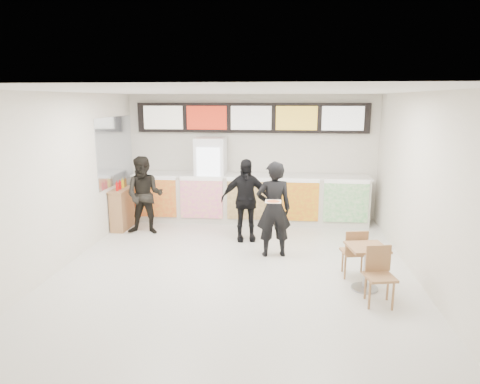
# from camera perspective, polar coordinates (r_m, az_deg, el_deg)

# --- Properties ---
(floor) EXTENTS (7.00, 7.00, 0.00)m
(floor) POSITION_cam_1_polar(r_m,az_deg,el_deg) (7.43, -0.73, -10.52)
(floor) COLOR beige
(floor) RESTS_ON ground
(ceiling) EXTENTS (7.00, 7.00, 0.00)m
(ceiling) POSITION_cam_1_polar(r_m,az_deg,el_deg) (6.85, -0.80, 13.29)
(ceiling) COLOR white
(ceiling) RESTS_ON wall_back
(wall_back) EXTENTS (6.00, 0.00, 6.00)m
(wall_back) POSITION_cam_1_polar(r_m,az_deg,el_deg) (10.43, 1.52, 4.65)
(wall_back) COLOR silver
(wall_back) RESTS_ON floor
(wall_left) EXTENTS (0.00, 7.00, 7.00)m
(wall_left) POSITION_cam_1_polar(r_m,az_deg,el_deg) (7.92, -22.86, 1.28)
(wall_left) COLOR silver
(wall_left) RESTS_ON floor
(wall_right) EXTENTS (0.00, 7.00, 7.00)m
(wall_right) POSITION_cam_1_polar(r_m,az_deg,el_deg) (7.28, 23.41, 0.34)
(wall_right) COLOR silver
(wall_right) RESTS_ON floor
(service_counter) EXTENTS (5.56, 0.77, 1.14)m
(service_counter) POSITION_cam_1_polar(r_m,az_deg,el_deg) (10.19, 1.31, -0.82)
(service_counter) COLOR silver
(service_counter) RESTS_ON floor
(menu_board) EXTENTS (5.50, 0.14, 0.70)m
(menu_board) POSITION_cam_1_polar(r_m,az_deg,el_deg) (10.26, 1.52, 9.86)
(menu_board) COLOR black
(menu_board) RESTS_ON wall_back
(drinks_fridge) EXTENTS (0.70, 0.67, 2.00)m
(drinks_fridge) POSITION_cam_1_polar(r_m,az_deg,el_deg) (10.24, -3.89, 1.66)
(drinks_fridge) COLOR white
(drinks_fridge) RESTS_ON floor
(mirror_panel) EXTENTS (0.01, 2.00, 1.50)m
(mirror_panel) POSITION_cam_1_polar(r_m,az_deg,el_deg) (10.07, -16.26, 5.34)
(mirror_panel) COLOR #B2B7BF
(mirror_panel) RESTS_ON wall_left
(customer_main) EXTENTS (0.72, 0.55, 1.79)m
(customer_main) POSITION_cam_1_polar(r_m,az_deg,el_deg) (7.90, 4.51, -2.31)
(customer_main) COLOR black
(customer_main) RESTS_ON floor
(customer_left) EXTENTS (0.85, 0.68, 1.70)m
(customer_left) POSITION_cam_1_polar(r_m,az_deg,el_deg) (9.44, -12.59, -0.46)
(customer_left) COLOR black
(customer_left) RESTS_ON floor
(customer_mid) EXTENTS (1.06, 0.60, 1.71)m
(customer_mid) POSITION_cam_1_polar(r_m,az_deg,el_deg) (8.78, 0.68, -1.07)
(customer_mid) COLOR black
(customer_mid) RESTS_ON floor
(pizza_slice) EXTENTS (0.36, 0.36, 0.02)m
(pizza_slice) POSITION_cam_1_polar(r_m,az_deg,el_deg) (7.40, 4.45, -1.22)
(pizza_slice) COLOR beige
(pizza_slice) RESTS_ON customer_main
(cafe_table) EXTENTS (0.66, 1.46, 0.83)m
(cafe_table) POSITION_cam_1_polar(r_m,az_deg,el_deg) (6.88, 16.50, -8.62)
(cafe_table) COLOR #A5784B
(cafe_table) RESTS_ON floor
(condiment_ledge) EXTENTS (0.33, 0.82, 1.09)m
(condiment_ledge) POSITION_cam_1_polar(r_m,az_deg,el_deg) (10.01, -15.44, -2.12)
(condiment_ledge) COLOR #A5784B
(condiment_ledge) RESTS_ON floor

